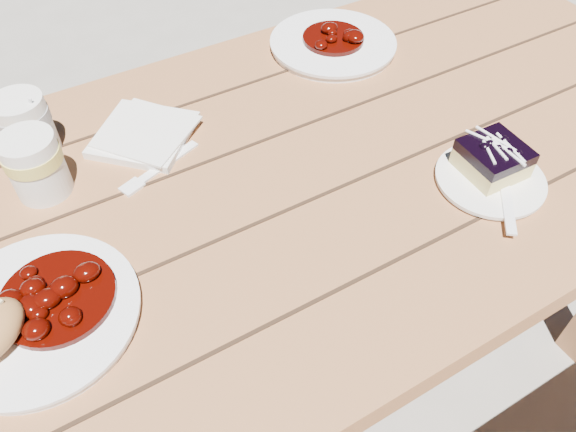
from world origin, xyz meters
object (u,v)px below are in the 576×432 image
dessert_plate (490,180)px  main_plate (38,316)px  second_plate (333,44)px  second_cup (36,165)px  coffee_cup (26,126)px  picnic_table (208,268)px  blueberry_cake (493,158)px

dessert_plate → main_plate: bearing=171.1°
second_plate → second_cup: bearing=-169.4°
main_plate → coffee_cup: bearing=77.0°
picnic_table → blueberry_cake: 0.51m
main_plate → second_plate: bearing=27.1°
coffee_cup → second_plate: bearing=1.3°
coffee_cup → second_plate: 0.61m
dessert_plate → coffee_cup: bearing=143.8°
main_plate → picnic_table: bearing=18.0°
blueberry_cake → main_plate: bearing=174.6°
main_plate → dessert_plate: (0.68, -0.11, -0.00)m
dessert_plate → second_plate: second_plate is taller
second_cup → main_plate: bearing=-106.2°
dessert_plate → second_cup: 0.70m
picnic_table → blueberry_cake: size_ratio=21.29×
second_plate → second_cup: second_cup is taller
blueberry_cake → coffee_cup: 0.75m
coffee_cup → second_cup: (-0.01, -0.10, 0.00)m
picnic_table → second_cup: size_ratio=19.19×
dessert_plate → blueberry_cake: size_ratio=1.77×
blueberry_cake → picnic_table: bearing=160.1°
blueberry_cake → second_cup: (-0.62, 0.32, 0.02)m
main_plate → coffee_cup: (0.08, 0.33, 0.04)m
picnic_table → coffee_cup: 0.38m
picnic_table → coffee_cup: bearing=125.7°
main_plate → dessert_plate: size_ratio=1.53×
dessert_plate → second_plate: 0.46m
picnic_table → second_plate: second_plate is taller
picnic_table → blueberry_cake: blueberry_cake is taller
coffee_cup → second_plate: coffee_cup is taller
picnic_table → dessert_plate: bearing=-24.2°
picnic_table → main_plate: bearing=-162.0°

